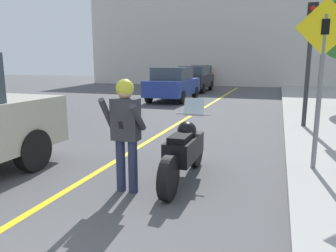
{
  "coord_description": "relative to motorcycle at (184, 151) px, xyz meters",
  "views": [
    {
      "loc": [
        2.37,
        -1.68,
        1.93
      ],
      "look_at": [
        0.64,
        3.49,
        0.86
      ],
      "focal_mm": 35.0,
      "sensor_mm": 36.0,
      "label": 1
    }
  ],
  "objects": [
    {
      "name": "parked_car_black",
      "position": [
        -3.91,
        16.4,
        0.34
      ],
      "size": [
        1.88,
        4.2,
        1.68
      ],
      "color": "black",
      "rests_on": "ground"
    },
    {
      "name": "parked_car_red",
      "position": [
        -4.72,
        22.73,
        0.34
      ],
      "size": [
        1.88,
        4.2,
        1.68
      ],
      "color": "black",
      "rests_on": "ground"
    },
    {
      "name": "traffic_light",
      "position": [
        2.14,
        4.94,
        1.97
      ],
      "size": [
        0.26,
        0.3,
        3.34
      ],
      "color": "#2D2D30",
      "rests_on": "sidewalk_curb"
    },
    {
      "name": "building_backdrop",
      "position": [
        -0.98,
        22.7,
        3.8
      ],
      "size": [
        28.0,
        1.2,
        8.61
      ],
      "color": "beige",
      "rests_on": "ground"
    },
    {
      "name": "road_center_line",
      "position": [
        -1.58,
        2.7,
        -0.51
      ],
      "size": [
        0.12,
        36.0,
        0.01
      ],
      "color": "yellow",
      "rests_on": "ground"
    },
    {
      "name": "crossing_sign",
      "position": [
        2.04,
        0.92,
        1.31
      ],
      "size": [
        0.91,
        0.08,
        2.79
      ],
      "color": "slate",
      "rests_on": "sidewalk_curb"
    },
    {
      "name": "person_biker",
      "position": [
        -0.69,
        -0.73,
        0.53
      ],
      "size": [
        0.59,
        0.47,
        1.7
      ],
      "color": "#282D4C",
      "rests_on": "ground"
    },
    {
      "name": "motorcycle",
      "position": [
        0.0,
        0.0,
        0.0
      ],
      "size": [
        0.62,
        2.26,
        1.31
      ],
      "color": "black",
      "rests_on": "ground"
    },
    {
      "name": "parked_car_blue",
      "position": [
        -3.67,
        10.93,
        0.34
      ],
      "size": [
        1.88,
        4.2,
        1.68
      ],
      "color": "black",
      "rests_on": "ground"
    }
  ]
}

